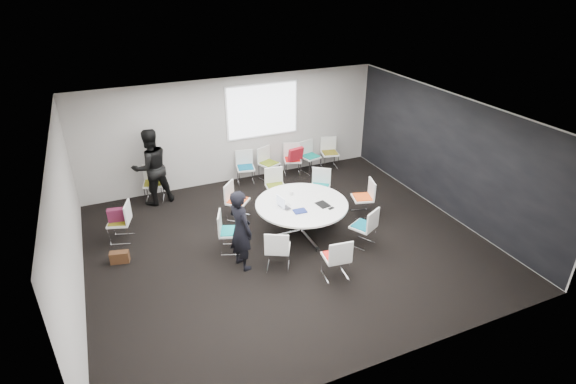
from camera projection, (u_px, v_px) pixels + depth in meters
name	position (u px, v px, depth m)	size (l,w,h in m)	color
room_shell	(291.00, 183.00, 8.95)	(8.08, 7.08, 2.88)	black
conference_table	(302.00, 212.00, 9.72)	(1.99, 1.99, 0.73)	silver
projection_screen	(263.00, 111.00, 11.82)	(1.90, 0.03, 1.35)	white
chair_ring_a	(362.00, 204.00, 10.52)	(0.56, 0.56, 0.88)	silver
chair_ring_b	(320.00, 194.00, 11.01)	(0.64, 0.63, 0.88)	silver
chair_ring_c	(276.00, 193.00, 11.04)	(0.51, 0.50, 0.88)	silver
chair_ring_d	(238.00, 208.00, 10.38)	(0.64, 0.64, 0.88)	silver
chair_ring_e	(230.00, 239.00, 9.20)	(0.58, 0.59, 0.88)	silver
chair_ring_f	(278.00, 256.00, 8.67)	(0.62, 0.61, 0.88)	silver
chair_ring_g	(336.00, 265.00, 8.41)	(0.51, 0.50, 0.88)	silver
chair_ring_h	(363.00, 233.00, 9.39)	(0.61, 0.61, 0.88)	silver
chair_back_a	(246.00, 174.00, 12.05)	(0.54, 0.53, 0.88)	silver
chair_back_b	(269.00, 169.00, 12.30)	(0.60, 0.59, 0.88)	silver
chair_back_c	(292.00, 165.00, 12.54)	(0.58, 0.57, 0.88)	silver
chair_back_d	(310.00, 162.00, 12.74)	(0.55, 0.54, 0.88)	silver
chair_back_e	(330.00, 159.00, 12.97)	(0.55, 0.54, 0.88)	silver
chair_spare_left	(121.00, 229.00, 9.55)	(0.57, 0.57, 0.88)	silver
chair_person_back	(154.00, 189.00, 11.21)	(0.55, 0.54, 0.88)	silver
person_main	(241.00, 230.00, 8.48)	(0.60, 0.40, 1.65)	black
person_back	(151.00, 167.00, 10.77)	(0.93, 0.72, 1.91)	black
laptop	(286.00, 206.00, 9.47)	(0.31, 0.20, 0.02)	#333338
laptop_lid	(281.00, 202.00, 9.41)	(0.30, 0.02, 0.22)	silver
notebook_black	(323.00, 204.00, 9.54)	(0.22, 0.30, 0.02)	black
tablet_folio	(300.00, 211.00, 9.29)	(0.26, 0.20, 0.03)	navy
papers_right	(320.00, 195.00, 9.94)	(0.30, 0.21, 0.00)	silver
papers_front	(327.00, 199.00, 9.79)	(0.30, 0.21, 0.00)	silver
cup	(291.00, 193.00, 9.93)	(0.08, 0.08, 0.09)	white
phone	(331.00, 208.00, 9.41)	(0.14, 0.07, 0.01)	black
maroon_bag	(118.00, 215.00, 9.40)	(0.40, 0.14, 0.28)	#591731
brown_bag	(120.00, 257.00, 8.90)	(0.36, 0.16, 0.24)	#422715
red_jacket	(296.00, 154.00, 12.16)	(0.44, 0.10, 0.35)	#A41420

